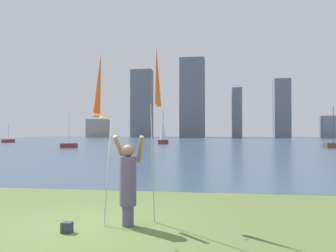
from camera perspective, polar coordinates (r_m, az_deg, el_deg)
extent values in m
cube|color=#384C60|center=(69.72, 5.71, -2.61)|extent=(120.00, 115.58, 0.12)
cube|color=#2D381C|center=(12.35, -5.08, -10.88)|extent=(120.00, 0.70, 0.02)
cylinder|color=#594C72|center=(7.96, -6.70, -14.67)|extent=(0.26, 0.26, 0.46)
cylinder|color=#594C72|center=(7.81, -6.69, -9.10)|extent=(0.37, 0.37, 1.10)
sphere|color=#936B51|center=(7.74, -6.68, -4.09)|extent=(0.27, 0.27, 0.27)
cylinder|color=#936B51|center=(7.95, -8.07, -3.81)|extent=(0.27, 0.43, 0.63)
cylinder|color=#936B51|center=(7.83, -4.71, -3.86)|extent=(0.27, 0.43, 0.63)
cylinder|color=#B2B2B7|center=(8.10, -10.04, -7.35)|extent=(0.02, 0.51, 2.38)
cone|color=#F25919|center=(7.52, -11.49, 6.89)|extent=(0.16, 0.44, 1.43)
sphere|color=yellow|center=(7.59, -11.15, 1.40)|extent=(0.06, 0.06, 0.06)
cylinder|color=#B2B2B7|center=(7.82, -2.58, -6.44)|extent=(0.02, 0.50, 2.70)
cone|color=#F25919|center=(8.48, -1.82, 8.24)|extent=(0.16, 0.41, 1.47)
sphere|color=yellow|center=(8.27, -1.97, 3.36)|extent=(0.06, 0.06, 0.06)
cube|color=#33384C|center=(7.76, -16.52, -15.92)|extent=(0.22, 0.18, 0.22)
cube|color=brown|center=(47.04, 25.90, -2.91)|extent=(2.64, 1.80, 0.68)
cylinder|color=#47474C|center=(47.01, 25.88, 0.19)|extent=(0.08, 0.08, 4.42)
cube|color=maroon|center=(69.56, -25.12, -2.25)|extent=(0.94, 2.78, 0.57)
cylinder|color=silver|center=(69.53, -25.11, -0.81)|extent=(0.08, 0.08, 2.93)
cube|color=maroon|center=(55.74, -0.80, -2.66)|extent=(1.53, 1.98, 0.67)
cylinder|color=#47474C|center=(55.72, -0.80, 0.16)|extent=(0.06, 0.06, 4.82)
cone|color=white|center=(55.60, -0.87, -0.34)|extent=(1.15, 1.15, 3.85)
cube|color=maroon|center=(44.90, -16.20, -3.15)|extent=(2.27, 1.54, 0.55)
cylinder|color=silver|center=(44.86, -16.19, -0.47)|extent=(0.06, 0.06, 3.65)
cube|color=gray|center=(116.62, -11.60, -0.36)|extent=(6.45, 5.90, 6.00)
cube|color=slate|center=(114.81, -4.38, 3.76)|extent=(7.00, 4.50, 22.53)
cube|color=slate|center=(113.09, 4.12, 4.64)|extent=(7.99, 8.00, 25.73)
cube|color=slate|center=(111.68, 11.40, 2.18)|extent=(3.05, 5.20, 15.83)
cube|color=slate|center=(114.04, 18.46, 2.82)|extent=(4.98, 4.53, 18.52)
cube|color=gray|center=(113.66, 25.77, -0.14)|extent=(6.44, 4.82, 6.60)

